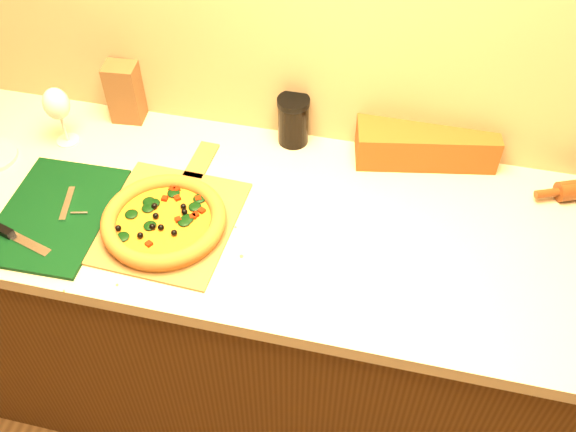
% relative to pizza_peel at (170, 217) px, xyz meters
% --- Properties ---
extents(cabinet, '(2.80, 0.65, 0.86)m').
position_rel_pizza_peel_xyz_m(cabinet, '(0.30, 0.07, -0.47)').
color(cabinet, '#42280E').
rests_on(cabinet, ground).
extents(countertop, '(2.84, 0.68, 0.04)m').
position_rel_pizza_peel_xyz_m(countertop, '(0.30, 0.07, -0.02)').
color(countertop, beige).
rests_on(countertop, cabinet).
extents(pizza_peel, '(0.34, 0.50, 0.01)m').
position_rel_pizza_peel_xyz_m(pizza_peel, '(0.00, 0.00, 0.00)').
color(pizza_peel, brown).
rests_on(pizza_peel, countertop).
extents(pizza, '(0.31, 0.31, 0.04)m').
position_rel_pizza_peel_xyz_m(pizza, '(-0.00, -0.03, 0.02)').
color(pizza, '#BE822F').
rests_on(pizza, pizza_peel).
extents(cutting_board, '(0.29, 0.38, 0.03)m').
position_rel_pizza_peel_xyz_m(cutting_board, '(-0.29, -0.06, 0.00)').
color(cutting_board, black).
rests_on(cutting_board, countertop).
extents(bottle_cap, '(0.04, 0.04, 0.01)m').
position_rel_pizza_peel_xyz_m(bottle_cap, '(-0.21, -0.04, -0.00)').
color(bottle_cap, black).
rests_on(bottle_cap, countertop).
extents(bread_bag, '(0.39, 0.19, 0.10)m').
position_rel_pizza_peel_xyz_m(bread_bag, '(0.60, 0.37, 0.05)').
color(bread_bag, brown).
rests_on(bread_bag, countertop).
extents(wine_glass, '(0.07, 0.07, 0.18)m').
position_rel_pizza_peel_xyz_m(wine_glass, '(-0.39, 0.22, 0.12)').
color(wine_glass, silver).
rests_on(wine_glass, countertop).
extents(paper_bag, '(0.10, 0.08, 0.18)m').
position_rel_pizza_peel_xyz_m(paper_bag, '(-0.26, 0.36, 0.09)').
color(paper_bag, brown).
rests_on(paper_bag, countertop).
extents(dark_jar, '(0.09, 0.09, 0.14)m').
position_rel_pizza_peel_xyz_m(dark_jar, '(0.23, 0.36, 0.07)').
color(dark_jar, black).
rests_on(dark_jar, countertop).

